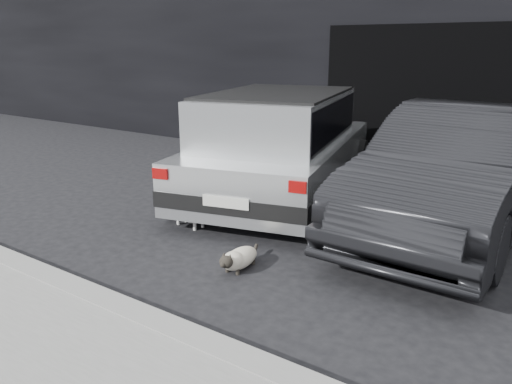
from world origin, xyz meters
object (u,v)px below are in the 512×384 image
Objects in this scene: silver_hatchback at (280,140)px; cat_siamese at (238,259)px; cat_white at (192,213)px; second_car at (458,170)px.

cat_siamese is (1.04, -2.49, -0.75)m from silver_hatchback.
second_car is at bearing 130.24° from cat_white.
cat_white is (-1.24, 0.70, 0.06)m from cat_siamese.
cat_white is (-2.76, -1.82, -0.59)m from second_car.
second_car is at bearing -13.51° from silver_hatchback.
silver_hatchback reaches higher than cat_siamese.
second_car is 5.83× the size of cat_white.
cat_siamese is 0.95× the size of cat_white.
silver_hatchback reaches higher than cat_white.
silver_hatchback is at bearing -178.55° from second_car.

